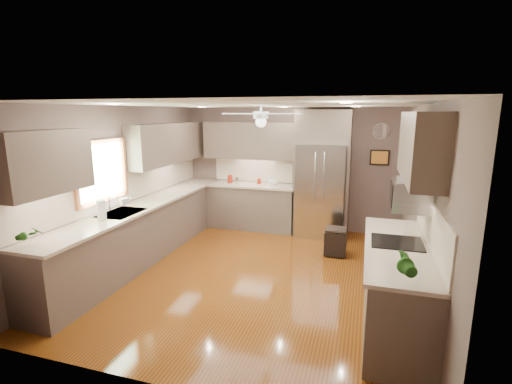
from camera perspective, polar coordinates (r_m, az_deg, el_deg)
The scene contains 27 objects.
floor at distance 5.76m, azimuth -0.14°, elevation -12.46°, with size 5.00×5.00×0.00m, color #54230B.
ceiling at distance 5.24m, azimuth -0.16°, elevation 13.27°, with size 5.00×5.00×0.00m, color white.
wall_back at distance 7.75m, azimuth 5.27°, elevation 3.57°, with size 4.50×4.50×0.00m, color brown.
wall_front at distance 3.15m, azimuth -13.72°, elevation -9.55°, with size 4.50×4.50×0.00m, color brown.
wall_left at distance 6.38m, azimuth -19.87°, elevation 1.05°, with size 5.00×5.00×0.00m, color brown.
wall_right at distance 5.19m, azimuth 24.37°, elevation -1.73°, with size 5.00×5.00×0.00m, color brown.
canister_a at distance 7.84m, azimuth -4.02°, elevation 1.99°, with size 0.11×0.11×0.17m, color maroon.
canister_b at distance 7.77m, azimuth -2.91°, elevation 1.84°, with size 0.08×0.08×0.13m, color silver.
canister_d at distance 7.69m, azimuth 0.47°, elevation 1.67°, with size 0.08×0.08×0.12m, color maroon.
soap_bottle at distance 6.15m, azimuth -19.48°, elevation -1.27°, with size 0.10×0.10×0.21m, color white.
potted_plant_left at distance 4.77m, azimuth -31.36°, elevation -5.55°, with size 0.16×0.11×0.30m, color #1F5518.
potted_plant_right at distance 3.51m, azimuth 22.05°, elevation -10.25°, with size 0.19×0.15×0.34m, color #1F5518.
bowl at distance 7.56m, azimuth 2.53°, elevation 1.20°, with size 0.20×0.20×0.05m, color #BCAF8D.
left_run at distance 6.51m, azimuth -16.50°, elevation -5.46°, with size 0.65×4.70×1.45m.
back_run at distance 7.79m, azimuth -0.51°, elevation -2.07°, with size 1.85×0.65×1.45m.
uppers at distance 6.17m, azimuth -4.85°, elevation 7.22°, with size 4.50×4.70×0.95m.
window at distance 5.92m, azimuth -22.71°, elevation 2.98°, with size 0.05×1.12×0.92m.
sink at distance 5.87m, azimuth -20.02°, elevation -3.30°, with size 0.50×0.70×0.32m.
refrigerator at distance 7.31m, azimuth 10.09°, elevation 2.44°, with size 1.06×0.75×2.45m.
right_run at distance 4.64m, azimuth 20.75°, elevation -13.04°, with size 0.70×2.20×1.45m.
microwave at distance 4.58m, azimuth 22.69°, elevation -0.37°, with size 0.43×0.55×0.34m.
ceiling_fan at distance 5.52m, azimuth 0.77°, elevation 11.47°, with size 1.18×1.18×0.32m.
recessed_lights at distance 5.63m, azimuth 0.66°, elevation 13.13°, with size 2.84×3.14×0.01m.
wall_clock at distance 7.50m, azimuth 18.73°, elevation 8.86°, with size 0.30×0.03×0.30m.
framed_print at distance 7.54m, azimuth 18.47°, elevation 5.06°, with size 0.36×0.03×0.30m.
stool at distance 6.53m, azimuth 12.13°, elevation -7.46°, with size 0.36×0.36×0.45m.
paper_towel at distance 5.54m, azimuth -22.69°, elevation -2.58°, with size 0.12×0.12×0.30m.
Camera 1 is at (1.53, -5.01, 2.40)m, focal length 26.00 mm.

